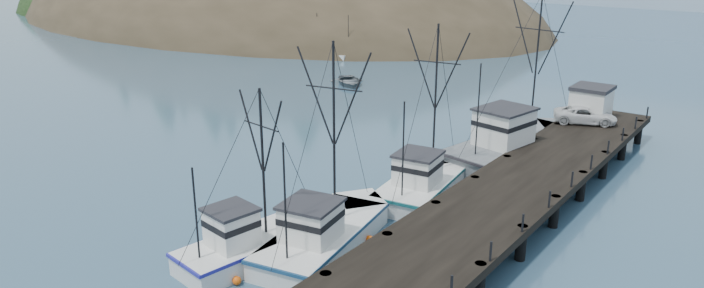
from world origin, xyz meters
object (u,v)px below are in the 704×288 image
at_px(pier, 514,191).
at_px(trawler_near, 326,233).
at_px(trawler_far, 426,181).
at_px(work_vessel, 518,146).
at_px(pickup_truck, 585,115).
at_px(motorboat, 349,84).
at_px(pier_shed, 591,102).
at_px(trawler_mid, 254,244).

bearing_deg(pier, trawler_near, -123.50).
bearing_deg(trawler_far, work_vessel, 76.03).
relative_size(pickup_truck, motorboat, 0.87).
relative_size(pier_shed, pickup_truck, 0.65).
xyz_separation_m(trawler_far, pier_shed, (5.20, 17.87, 2.60)).
bearing_deg(trawler_far, motorboat, 135.90).
bearing_deg(trawler_mid, pier, 56.16).
xyz_separation_m(pier, motorboat, (-30.28, 23.49, -1.69)).
height_order(trawler_near, pickup_truck, trawler_near).
height_order(pier, trawler_near, trawler_near).
height_order(pier_shed, motorboat, pier_shed).
relative_size(pier_shed, motorboat, 0.57).
distance_m(pier, trawler_mid, 16.05).
bearing_deg(motorboat, trawler_mid, -106.03).
height_order(pier, work_vessel, work_vessel).
bearing_deg(work_vessel, trawler_near, -98.22).
distance_m(trawler_far, motorboat, 33.58).
xyz_separation_m(trawler_mid, work_vessel, (5.16, 23.16, 0.41)).
relative_size(work_vessel, motorboat, 2.77).
xyz_separation_m(work_vessel, pier_shed, (2.79, 8.15, 2.19)).
distance_m(pier_shed, pickup_truck, 1.74).
distance_m(trawler_far, work_vessel, 10.02).
height_order(trawler_near, pier_shed, trawler_near).
xyz_separation_m(pickup_truck, motorboat, (-29.40, 7.06, -2.68)).
relative_size(trawler_mid, trawler_far, 0.83).
height_order(pier, trawler_mid, trawler_mid).
relative_size(trawler_mid, pier_shed, 2.98).
relative_size(trawler_near, pier_shed, 3.64).
height_order(pier_shed, pickup_truck, pier_shed).
bearing_deg(motorboat, pier_shed, -56.77).
xyz_separation_m(trawler_far, pickup_truck, (5.29, 16.30, 1.86)).
distance_m(pier_shed, motorboat, 30.01).
bearing_deg(trawler_mid, motorboat, 120.13).
xyz_separation_m(pier, trawler_near, (-6.63, -10.02, -0.87)).
height_order(pier, motorboat, pier).
distance_m(trawler_mid, trawler_far, 13.72).
xyz_separation_m(trawler_far, motorboat, (-24.11, 23.36, -0.82)).
bearing_deg(trawler_mid, pier_shed, 75.76).
bearing_deg(work_vessel, trawler_far, -103.97).
height_order(work_vessel, motorboat, work_vessel).
height_order(pier, pickup_truck, pickup_truck).
distance_m(trawler_far, pickup_truck, 17.24).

